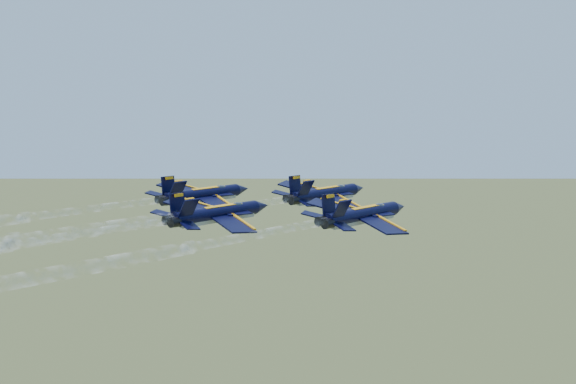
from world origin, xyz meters
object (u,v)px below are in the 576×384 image
Objects in this scene: jet_lead at (326,194)px; jet_right at (363,214)px; jet_slot at (218,213)px; jet_left at (204,194)px.

jet_lead is 1.00× the size of jet_right.
jet_slot is (-12.16, -7.90, 0.00)m from jet_right.
jet_left is (-11.12, -8.76, 0.00)m from jet_lead.
jet_lead is 1.00× the size of jet_slot.
jet_lead and jet_slot have the same top height.
jet_right and jet_slot have the same top height.
jet_lead is 14.16m from jet_left.
jet_slot is at bearing -88.92° from jet_lead.
jet_right is at bearing -39.06° from jet_lead.
jet_left is at bearing 179.26° from jet_right.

